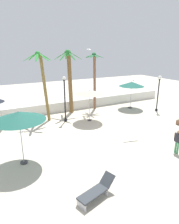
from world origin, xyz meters
TOP-DOWN VIEW (x-y plane):
  - ground_plane at (0.00, 0.00)m, footprint 56.00×56.00m
  - boundary_wall at (0.00, 8.22)m, footprint 25.20×0.30m
  - patio_umbrella_0 at (0.88, 4.52)m, footprint 2.61×2.61m
  - patio_umbrella_1 at (6.74, 5.99)m, footprint 2.66×2.66m
  - patio_umbrella_2 at (-5.75, 0.03)m, footprint 2.84×2.84m
  - palm_tree_0 at (-2.66, 6.32)m, footprint 2.39×2.29m
  - palm_tree_1 at (0.30, 7.58)m, footprint 2.62×2.84m
  - palm_tree_2 at (3.08, 7.58)m, footprint 2.00×2.00m
  - lamp_post_0 at (-1.10, 5.39)m, footprint 0.31×0.31m
  - lamp_post_2 at (8.45, 3.80)m, footprint 0.38×0.38m
  - lounge_chair_0 at (-3.47, -4.31)m, footprint 1.97×1.05m
  - guest_0 at (2.87, -3.26)m, footprint 0.25×0.56m
  - seagull_0 at (2.40, 0.63)m, footprint 1.14×0.41m
  - seagull_1 at (2.24, 7.24)m, footprint 0.49×1.28m

SIDE VIEW (x-z plane):
  - ground_plane at x=0.00m, z-range 0.00..0.00m
  - lounge_chair_0 at x=-3.47m, z-range -0.03..0.81m
  - boundary_wall at x=0.00m, z-range 0.00..1.02m
  - guest_0 at x=2.87m, z-range 0.15..1.67m
  - lamp_post_0 at x=-1.10m, z-range 0.21..4.23m
  - lamp_post_2 at x=8.45m, z-range 0.48..4.17m
  - patio_umbrella_0 at x=0.88m, z-range 1.19..4.01m
  - patio_umbrella_1 at x=6.74m, z-range 1.17..4.10m
  - patio_umbrella_2 at x=-5.75m, z-range 1.27..4.38m
  - palm_tree_2 at x=3.08m, z-range 0.72..6.61m
  - palm_tree_1 at x=0.30m, z-range 0.62..6.79m
  - palm_tree_0 at x=-2.66m, z-range 0.71..6.77m
  - seagull_0 at x=2.40m, z-range 3.99..4.13m
  - seagull_1 at x=2.24m, z-range 6.09..6.24m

